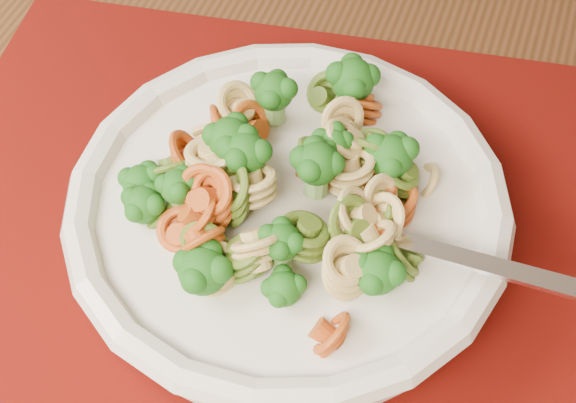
# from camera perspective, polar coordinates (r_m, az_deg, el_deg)

# --- Properties ---
(dining_table) EXTENTS (1.60, 1.20, 0.76)m
(dining_table) POSITION_cam_1_polar(r_m,az_deg,el_deg) (0.66, 8.88, 0.68)
(dining_table) COLOR #4E2C16
(dining_table) RESTS_ON ground
(placemat) EXTENTS (0.48, 0.38, 0.00)m
(placemat) POSITION_cam_1_polar(r_m,az_deg,el_deg) (0.51, -1.36, -1.06)
(placemat) COLOR #510306
(placemat) RESTS_ON dining_table
(pasta_bowl) EXTENTS (0.26, 0.26, 0.05)m
(pasta_bowl) POSITION_cam_1_polar(r_m,az_deg,el_deg) (0.48, -0.00, -0.70)
(pasta_bowl) COLOR silver
(pasta_bowl) RESTS_ON placemat
(pasta_broccoli_heap) EXTENTS (0.22, 0.22, 0.06)m
(pasta_broccoli_heap) POSITION_cam_1_polar(r_m,az_deg,el_deg) (0.46, 0.00, 0.44)
(pasta_broccoli_heap) COLOR tan
(pasta_broccoli_heap) RESTS_ON pasta_bowl
(fork) EXTENTS (0.18, 0.10, 0.08)m
(fork) POSITION_cam_1_polar(r_m,az_deg,el_deg) (0.45, 5.47, -2.10)
(fork) COLOR silver
(fork) RESTS_ON pasta_bowl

